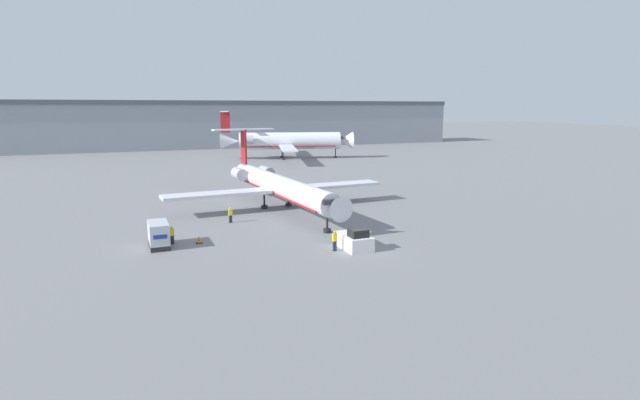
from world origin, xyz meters
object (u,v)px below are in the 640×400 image
worker_on_apron (172,235)px  pushback_tug (354,240)px  traffic_cone_left (199,240)px  airplane_parked_far_left (287,141)px  worker_near_tug (335,240)px  worker_by_wing (230,215)px  airplane_main (278,185)px  luggage_cart (159,235)px

worker_on_apron → pushback_tug: bearing=-27.4°
traffic_cone_left → pushback_tug: bearing=-29.3°
airplane_parked_far_left → pushback_tug: bearing=-104.3°
worker_near_tug → worker_by_wing: (-6.09, 14.26, -0.08)m
pushback_tug → worker_on_apron: 16.73m
airplane_main → worker_near_tug: size_ratio=17.22×
luggage_cart → worker_on_apron: bearing=25.1°
worker_near_tug → worker_on_apron: (-12.95, 7.76, -0.10)m
airplane_main → worker_by_wing: size_ratio=18.44×
pushback_tug → worker_near_tug: (-1.91, -0.07, 0.23)m
worker_on_apron → airplane_parked_far_left: 77.51m
traffic_cone_left → airplane_parked_far_left: (32.21, 69.97, 3.98)m
luggage_cart → worker_near_tug: bearing=-26.9°
worker_by_wing → worker_on_apron: size_ratio=1.02×
worker_near_tug → worker_by_wing: size_ratio=1.07×
traffic_cone_left → worker_near_tug: bearing=-33.7°
worker_by_wing → worker_near_tug: bearing=-66.9°
pushback_tug → luggage_cart: (-16.08, 7.12, 0.40)m
worker_on_apron → airplane_parked_far_left: bearing=63.5°
traffic_cone_left → airplane_parked_far_left: size_ratio=0.02×
airplane_parked_far_left → traffic_cone_left: bearing=-114.7°
worker_on_apron → airplane_parked_far_left: (34.53, 69.31, 3.44)m
luggage_cart → worker_by_wing: (8.07, 7.07, -0.25)m
luggage_cart → worker_on_apron: size_ratio=2.07×
airplane_main → pushback_tug: 19.89m
pushback_tug → luggage_cart: bearing=156.1°
worker_by_wing → traffic_cone_left: worker_by_wing is taller
worker_near_tug → traffic_cone_left: (-10.62, 7.10, -0.64)m
airplane_main → worker_on_apron: bearing=-139.5°
pushback_tug → worker_by_wing: bearing=119.4°
worker_near_tug → airplane_main: bearing=86.6°
worker_near_tug → worker_by_wing: bearing=113.1°
airplane_main → worker_near_tug: (-1.17, -19.82, -1.99)m
worker_by_wing → worker_on_apron: bearing=-136.5°
luggage_cart → worker_by_wing: size_ratio=2.02×
pushback_tug → traffic_cone_left: size_ratio=5.55×
pushback_tug → worker_near_tug: pushback_tug is taller
worker_on_apron → worker_near_tug: bearing=-30.9°
airplane_main → luggage_cart: bearing=-140.5°
worker_on_apron → airplane_parked_far_left: airplane_parked_far_left is taller
pushback_tug → worker_near_tug: 1.93m
pushback_tug → traffic_cone_left: bearing=150.7°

